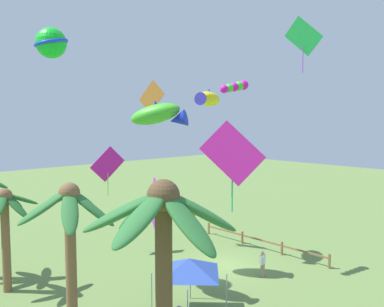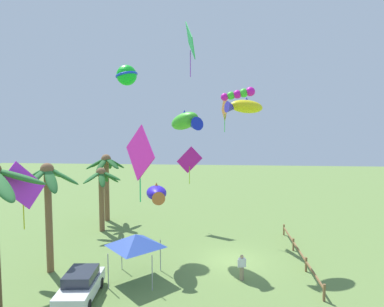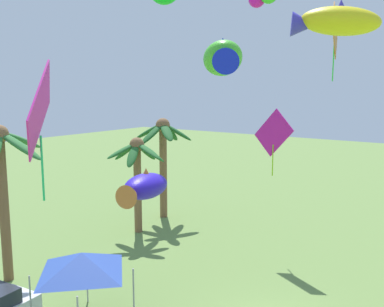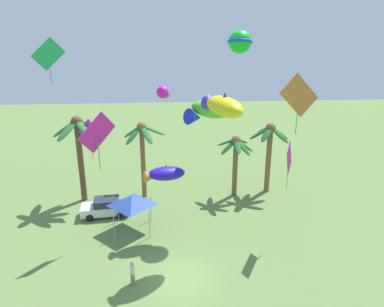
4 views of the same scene
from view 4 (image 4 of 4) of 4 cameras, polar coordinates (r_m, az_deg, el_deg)
The scene contains 18 objects.
ground_plane at distance 23.57m, azimuth -1.74°, elevation -19.30°, with size 120.00×120.00×0.00m, color olive.
palm_tree_0 at distance 32.41m, azimuth -17.68°, elevation 2.46°, with size 4.42×4.58×7.84m.
palm_tree_1 at distance 32.55m, azimuth 7.05°, elevation 0.35°, with size 3.39×3.62×5.83m.
palm_tree_2 at distance 33.83m, azimuth 12.32°, elevation 1.94°, with size 3.86×3.86×6.77m.
palm_tree_3 at distance 32.00m, azimuth -7.95°, elevation 1.85°, with size 3.96×3.91×7.15m.
parked_car_0 at distance 30.89m, azimuth -13.66°, elevation -8.34°, with size 4.05×2.08×1.51m.
spectator_0 at distance 22.88m, azimuth -9.52°, elevation -18.37°, with size 0.33×0.53×1.59m.
festival_tent at distance 27.64m, azimuth -9.55°, elevation -7.42°, with size 2.86×2.86×2.85m.
kite_fish_0 at distance 25.75m, azimuth -4.45°, elevation -3.24°, with size 3.26×2.07×1.30m.
kite_diamond_1 at distance 20.82m, azimuth 16.74°, elevation 8.78°, with size 2.43×0.57×3.46m.
kite_diamond_2 at distance 25.31m, azimuth 15.24°, elevation -0.81°, with size 0.66×2.51×3.60m.
kite_diamond_3 at distance 25.20m, azimuth -14.93°, elevation 3.11°, with size 2.25×2.12×4.21m.
kite_fish_4 at distance 22.85m, azimuth 2.81°, elevation 6.98°, with size 3.80×3.23×1.87m.
kite_ball_5 at distance 28.19m, azimuth 7.68°, elevation 17.27°, with size 2.31×2.31×1.73m.
kite_fish_6 at distance 18.36m, azimuth 4.93°, elevation 7.60°, with size 2.38×3.22×1.30m.
kite_diamond_7 at distance 31.27m, azimuth -15.91°, elevation 2.95°, with size 2.32×1.09×3.52m.
kite_tube_8 at distance 18.59m, azimuth -4.52°, elevation 9.67°, with size 0.70×2.23×0.89m.
kite_diamond_9 at distance 21.99m, azimuth -22.02°, elevation 14.45°, with size 1.85×0.49×2.58m.
Camera 4 is at (-0.77, -18.58, 14.49)m, focal length 33.33 mm.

